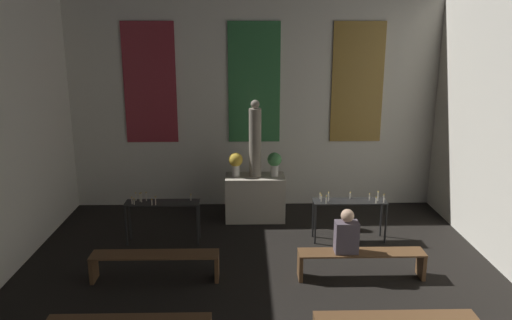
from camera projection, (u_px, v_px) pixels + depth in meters
The scene contains 10 objects.
wall_back at pixel (254, 103), 10.79m from camera, with size 8.14×0.16×4.55m.
altar at pixel (255, 198), 10.31m from camera, with size 1.21×0.64×0.93m.
statue at pixel (255, 141), 10.00m from camera, with size 0.25×0.25×1.56m.
flower_vase_left at pixel (236, 162), 10.11m from camera, with size 0.29×0.29×0.49m.
flower_vase_right at pixel (274, 162), 10.12m from camera, with size 0.29×0.29×0.49m.
candle_rack_left at pixel (162, 208), 9.13m from camera, with size 1.35×0.38×0.97m.
candle_rack_right at pixel (350, 206), 9.21m from camera, with size 1.35×0.38×0.97m.
pew_back_left at pixel (155, 261), 7.80m from camera, with size 1.99×0.36×0.44m.
pew_back_right at pixel (361, 259), 7.87m from camera, with size 1.99×0.36×0.44m.
person_seated at pixel (347, 233), 7.76m from camera, with size 0.36×0.24×0.71m.
Camera 1 is at (-0.20, -0.22, 3.82)m, focal length 35.00 mm.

